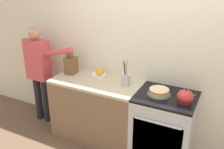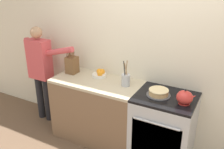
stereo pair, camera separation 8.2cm
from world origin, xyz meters
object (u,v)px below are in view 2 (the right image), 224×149
at_px(stove_range, 163,129).
at_px(utensil_crock, 126,80).
at_px(fruit_bowl, 100,74).
at_px(person_baker, 41,67).
at_px(knife_block, 72,65).
at_px(layer_cake, 159,93).
at_px(tea_kettle, 185,97).

height_order(stove_range, utensil_crock, utensil_crock).
relative_size(fruit_bowl, person_baker, 0.13).
distance_m(knife_block, utensil_crock, 0.86).
relative_size(utensil_crock, fruit_bowl, 1.70).
height_order(stove_range, fruit_bowl, fruit_bowl).
bearing_deg(person_baker, layer_cake, 10.40).
bearing_deg(layer_cake, utensil_crock, 172.30).
xyz_separation_m(stove_range, knife_block, (-1.40, 0.08, 0.57)).
bearing_deg(layer_cake, stove_range, 8.00).
relative_size(stove_range, knife_block, 2.69).
distance_m(stove_range, layer_cake, 0.49).
bearing_deg(utensil_crock, stove_range, -5.18).
distance_m(tea_kettle, fruit_bowl, 1.23).
distance_m(layer_cake, utensil_crock, 0.46).
relative_size(tea_kettle, person_baker, 0.15).
distance_m(stove_range, person_baker, 2.01).
xyz_separation_m(stove_range, utensil_crock, (-0.54, 0.05, 0.53)).
height_order(knife_block, utensil_crock, same).
height_order(layer_cake, person_baker, person_baker).
xyz_separation_m(layer_cake, person_baker, (-1.87, 0.04, -0.03)).
distance_m(stove_range, fruit_bowl, 1.11).
bearing_deg(stove_range, knife_block, 176.89).
bearing_deg(stove_range, person_baker, 179.23).
height_order(knife_block, person_baker, person_baker).
height_order(stove_range, person_baker, person_baker).
height_order(layer_cake, knife_block, knife_block).
xyz_separation_m(utensil_crock, fruit_bowl, (-0.45, 0.10, -0.04)).
bearing_deg(person_baker, tea_kettle, 9.16).
bearing_deg(tea_kettle, knife_block, 175.00).
distance_m(stove_range, utensil_crock, 0.76).
bearing_deg(person_baker, knife_block, 16.69).
bearing_deg(stove_range, fruit_bowl, 171.21).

